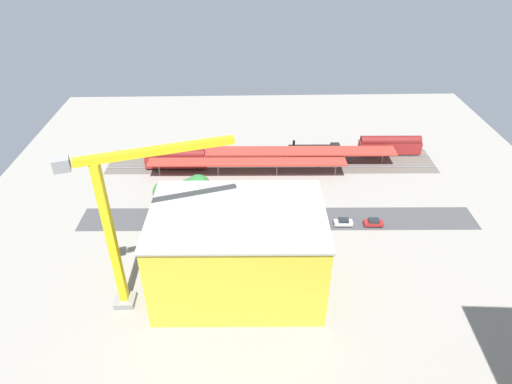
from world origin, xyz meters
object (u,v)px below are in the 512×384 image
at_px(passenger_coach, 390,145).
at_px(parked_car_1, 343,223).
at_px(construction_building, 238,251).
at_px(tower_crane, 123,219).
at_px(box_truck_0, 286,226).
at_px(box_truck_1, 216,231).
at_px(street_tree_4, 198,188).
at_px(freight_coach_far, 176,158).
at_px(platform_canopy_near, 247,162).
at_px(parked_car_4, 257,226).
at_px(parked_car_3, 284,224).
at_px(parked_car_2, 316,224).
at_px(locomotive, 317,150).
at_px(street_tree_3, 164,193).
at_px(parked_car_0, 373,223).
at_px(street_tree_1, 189,189).
at_px(parked_car_5, 226,225).
at_px(platform_canopy_far, 280,151).
at_px(parked_car_6, 194,225).
at_px(parked_car_7, 164,225).
at_px(street_tree_2, 284,193).
at_px(box_truck_2, 260,224).
at_px(street_tree_0, 164,193).
at_px(traffic_light, 177,217).

relative_size(passenger_coach, parked_car_1, 4.22).
distance_m(construction_building, tower_crane, 21.94).
relative_size(box_truck_0, box_truck_1, 0.97).
height_order(tower_crane, box_truck_1, tower_crane).
bearing_deg(street_tree_4, freight_coach_far, -67.91).
relative_size(platform_canopy_near, parked_car_4, 12.06).
bearing_deg(tower_crane, parked_car_3, -143.17).
bearing_deg(parked_car_2, locomotive, -98.26).
height_order(platform_canopy_near, street_tree_3, street_tree_3).
height_order(locomotive, parked_car_4, locomotive).
height_order(parked_car_0, street_tree_1, street_tree_1).
bearing_deg(construction_building, parked_car_0, -148.58).
xyz_separation_m(freight_coach_far, tower_crane, (0.99, 49.62, 15.99)).
distance_m(parked_car_0, parked_car_5, 34.16).
relative_size(platform_canopy_far, parked_car_5, 15.94).
relative_size(box_truck_0, street_tree_3, 1.20).
bearing_deg(parked_car_5, parked_car_1, -179.30).
height_order(freight_coach_far, street_tree_4, street_tree_4).
relative_size(parked_car_1, parked_car_6, 0.94).
height_order(parked_car_1, parked_car_4, parked_car_1).
distance_m(parked_car_7, street_tree_2, 29.13).
distance_m(platform_canopy_near, parked_car_3, 24.70).
bearing_deg(box_truck_1, freight_coach_far, -67.67).
height_order(box_truck_1, street_tree_2, street_tree_2).
bearing_deg(parked_car_4, street_tree_3, -20.25).
xyz_separation_m(locomotive, box_truck_2, (17.89, 35.32, -0.12)).
height_order(platform_canopy_far, street_tree_3, street_tree_3).
height_order(construction_building, street_tree_0, construction_building).
bearing_deg(parked_car_7, street_tree_2, -165.25).
bearing_deg(street_tree_1, parked_car_0, 168.63).
distance_m(street_tree_0, street_tree_1, 5.90).
xyz_separation_m(parked_car_1, box_truck_0, (13.46, 1.86, 0.83)).
relative_size(parked_car_3, street_tree_4, 0.50).
bearing_deg(parked_car_6, street_tree_2, -160.33).
xyz_separation_m(street_tree_1, traffic_light, (1.76, 10.05, -1.04)).
xyz_separation_m(parked_car_2, parked_car_6, (28.05, -0.38, -0.02)).
relative_size(freight_coach_far, parked_car_1, 3.96).
bearing_deg(parked_car_6, parked_car_3, 179.77).
relative_size(passenger_coach, street_tree_2, 2.69).
bearing_deg(tower_crane, parked_car_0, -156.54).
relative_size(street_tree_2, street_tree_3, 0.96).
xyz_separation_m(parked_car_3, street_tree_0, (27.94, -7.36, 4.36)).
distance_m(box_truck_2, street_tree_4, 17.53).
relative_size(freight_coach_far, box_truck_2, 1.97).
bearing_deg(freight_coach_far, parked_car_1, 146.53).
xyz_separation_m(platform_canopy_near, box_truck_1, (7.22, 26.13, -2.72)).
xyz_separation_m(street_tree_4, traffic_light, (4.03, 9.36, -1.82)).
bearing_deg(parked_car_2, street_tree_4, -16.61).
bearing_deg(box_truck_2, street_tree_0, -20.36).
height_order(parked_car_5, box_truck_2, box_truck_2).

